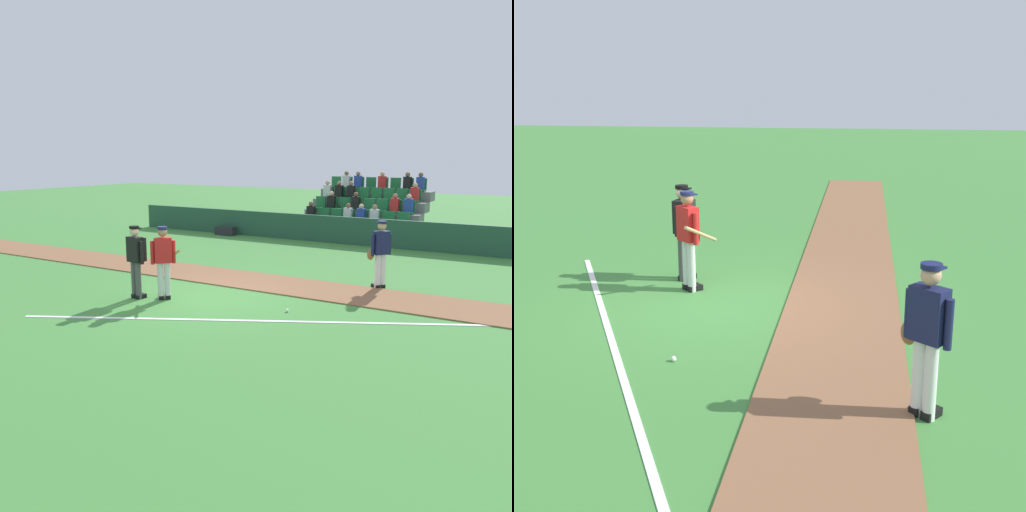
% 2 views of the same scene
% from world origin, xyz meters
% --- Properties ---
extents(ground_plane, '(80.00, 80.00, 0.00)m').
position_xyz_m(ground_plane, '(0.00, 0.00, 0.00)').
color(ground_plane, '#42843A').
extents(infield_dirt_path, '(28.00, 1.84, 0.03)m').
position_xyz_m(infield_dirt_path, '(0.00, 2.06, 0.01)').
color(infield_dirt_path, brown).
rests_on(infield_dirt_path, ground).
extents(foul_line_chalk, '(10.74, 5.53, 0.01)m').
position_xyz_m(foul_line_chalk, '(3.00, -0.50, 0.01)').
color(foul_line_chalk, white).
rests_on(foul_line_chalk, ground).
extents(batter_red_jersey, '(0.74, 0.68, 1.76)m').
position_xyz_m(batter_red_jersey, '(-0.69, -0.62, 0.97)').
color(batter_red_jersey, silver).
rests_on(batter_red_jersey, ground).
extents(umpire_home_plate, '(0.58, 0.35, 1.76)m').
position_xyz_m(umpire_home_plate, '(-1.33, -0.87, 1.00)').
color(umpire_home_plate, '#4C4C4C').
rests_on(umpire_home_plate, ground).
extents(runner_navy_jersey, '(0.53, 0.53, 1.76)m').
position_xyz_m(runner_navy_jersey, '(3.38, 3.06, 0.96)').
color(runner_navy_jersey, white).
rests_on(runner_navy_jersey, ground).
extents(baseball, '(0.07, 0.07, 0.07)m').
position_xyz_m(baseball, '(2.32, -0.06, 0.04)').
color(baseball, white).
rests_on(baseball, ground).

